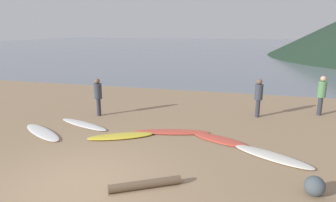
# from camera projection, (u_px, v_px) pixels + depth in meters

# --- Properties ---
(ground_plane) EXTENTS (120.00, 120.00, 0.20)m
(ground_plane) POSITION_uv_depth(u_px,v_px,m) (179.00, 97.00, 16.12)
(ground_plane) COLOR #997C5B
(ground_plane) RESTS_ON ground
(ocean_water) EXTENTS (140.00, 100.00, 0.01)m
(ocean_water) POSITION_uv_depth(u_px,v_px,m) (234.00, 46.00, 64.11)
(ocean_water) COLOR slate
(ocean_water) RESTS_ON ground
(surfboard_0) EXTENTS (2.34, 1.71, 0.08)m
(surfboard_0) POSITION_uv_depth(u_px,v_px,m) (42.00, 132.00, 10.15)
(surfboard_0) COLOR white
(surfboard_0) RESTS_ON ground
(surfboard_1) EXTENTS (2.45, 1.29, 0.07)m
(surfboard_1) POSITION_uv_depth(u_px,v_px,m) (84.00, 124.00, 10.99)
(surfboard_1) COLOR white
(surfboard_1) RESTS_ON ground
(surfboard_2) EXTENTS (2.19, 1.57, 0.10)m
(surfboard_2) POSITION_uv_depth(u_px,v_px,m) (121.00, 136.00, 9.76)
(surfboard_2) COLOR yellow
(surfboard_2) RESTS_ON ground
(surfboard_3) EXTENTS (2.64, 1.11, 0.07)m
(surfboard_3) POSITION_uv_depth(u_px,v_px,m) (172.00, 132.00, 10.20)
(surfboard_3) COLOR #D84C38
(surfboard_3) RESTS_ON ground
(surfboard_4) EXTENTS (2.04, 1.35, 0.08)m
(surfboard_4) POSITION_uv_depth(u_px,v_px,m) (220.00, 140.00, 9.47)
(surfboard_4) COLOR #D84C38
(surfboard_4) RESTS_ON ground
(surfboard_5) EXTENTS (2.32, 1.64, 0.09)m
(surfboard_5) POSITION_uv_depth(u_px,v_px,m) (272.00, 156.00, 8.22)
(surfboard_5) COLOR silver
(surfboard_5) RESTS_ON ground
(person_0) EXTENTS (0.31, 0.31, 1.56)m
(person_0) POSITION_uv_depth(u_px,v_px,m) (259.00, 95.00, 11.84)
(person_0) COLOR #2D2D38
(person_0) RESTS_ON ground
(person_1) EXTENTS (0.33, 0.33, 1.64)m
(person_1) POSITION_uv_depth(u_px,v_px,m) (322.00, 92.00, 12.09)
(person_1) COLOR #2D2D38
(person_1) RESTS_ON ground
(person_2) EXTENTS (0.31, 0.31, 1.55)m
(person_2) POSITION_uv_depth(u_px,v_px,m) (98.00, 94.00, 12.04)
(person_2) COLOR #2D2D38
(person_2) RESTS_ON ground
(driftwood_log) EXTENTS (1.52, 1.02, 0.19)m
(driftwood_log) POSITION_uv_depth(u_px,v_px,m) (145.00, 184.00, 6.63)
(driftwood_log) COLOR brown
(driftwood_log) RESTS_ON ground
(beach_rock_near) EXTENTS (0.44, 0.44, 0.44)m
(beach_rock_near) POSITION_uv_depth(u_px,v_px,m) (315.00, 186.00, 6.32)
(beach_rock_near) COLOR #424C51
(beach_rock_near) RESTS_ON ground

